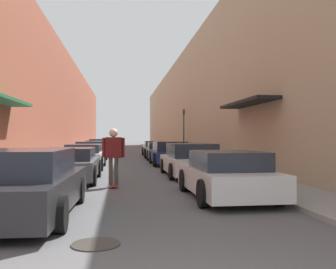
% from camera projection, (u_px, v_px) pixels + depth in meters
% --- Properties ---
extents(ground, '(152.25, 152.25, 0.00)m').
position_uv_depth(ground, '(126.00, 156.00, 29.86)').
color(ground, '#515154').
extents(curb_strip_left, '(1.80, 69.20, 0.12)m').
position_uv_depth(curb_strip_left, '(81.00, 152.00, 36.21)').
color(curb_strip_left, gray).
rests_on(curb_strip_left, ground).
extents(curb_strip_right, '(1.80, 69.20, 0.12)m').
position_uv_depth(curb_strip_right, '(167.00, 152.00, 37.24)').
color(curb_strip_right, gray).
rests_on(curb_strip_right, ground).
extents(building_row_left, '(4.90, 69.20, 9.12)m').
position_uv_depth(building_row_left, '(51.00, 105.00, 35.87)').
color(building_row_left, brown).
rests_on(building_row_left, ground).
extents(building_row_right, '(4.90, 69.20, 9.17)m').
position_uv_depth(building_row_right, '(196.00, 107.00, 37.63)').
color(building_row_right, tan).
rests_on(building_row_right, ground).
extents(parked_car_left_0, '(1.96, 4.49, 1.31)m').
position_uv_depth(parked_car_left_0, '(24.00, 185.00, 7.19)').
color(parked_car_left_0, '#232326').
rests_on(parked_car_left_0, ground).
extents(parked_car_left_1, '(2.05, 4.23, 1.17)m').
position_uv_depth(parked_car_left_1, '(68.00, 165.00, 12.87)').
color(parked_car_left_1, '#515459').
rests_on(parked_car_left_1, ground).
extents(parked_car_left_2, '(1.90, 4.57, 1.19)m').
position_uv_depth(parked_car_left_2, '(85.00, 156.00, 18.20)').
color(parked_car_left_2, silver).
rests_on(parked_car_left_2, ground).
extents(parked_car_left_3, '(1.99, 3.97, 1.24)m').
position_uv_depth(parked_car_left_3, '(90.00, 152.00, 23.45)').
color(parked_car_left_3, '#B7B7BC').
rests_on(parked_car_left_3, ground).
extents(parked_car_left_4, '(1.85, 4.06, 1.27)m').
position_uv_depth(parked_car_left_4, '(97.00, 149.00, 28.23)').
color(parked_car_left_4, gray).
rests_on(parked_car_left_4, ground).
extents(parked_car_left_5, '(2.02, 4.54, 1.34)m').
position_uv_depth(parked_car_left_5, '(100.00, 147.00, 33.91)').
color(parked_car_left_5, black).
rests_on(parked_car_left_5, ground).
extents(parked_car_right_0, '(1.92, 4.06, 1.19)m').
position_uv_depth(parked_car_right_0, '(226.00, 175.00, 9.43)').
color(parked_car_right_0, silver).
rests_on(parked_car_right_0, ground).
extents(parked_car_right_1, '(2.01, 4.49, 1.29)m').
position_uv_depth(parked_car_right_1, '(190.00, 160.00, 14.71)').
color(parked_car_right_1, silver).
rests_on(parked_car_right_1, ground).
extents(parked_car_right_2, '(2.00, 4.21, 1.28)m').
position_uv_depth(parked_car_right_2, '(169.00, 153.00, 20.54)').
color(parked_car_right_2, navy).
rests_on(parked_car_right_2, ground).
extents(parked_car_right_3, '(1.86, 4.07, 1.15)m').
position_uv_depth(parked_car_right_3, '(159.00, 151.00, 25.41)').
color(parked_car_right_3, gray).
rests_on(parked_car_right_3, ground).
extents(parked_car_right_4, '(1.88, 4.22, 1.20)m').
position_uv_depth(parked_car_right_4, '(154.00, 148.00, 30.32)').
color(parked_car_right_4, '#B7B7BC').
rests_on(parked_car_right_4, ground).
extents(skateboarder, '(0.69, 0.78, 1.80)m').
position_uv_depth(skateboarder, '(114.00, 151.00, 11.41)').
color(skateboarder, '#B2231E').
rests_on(skateboarder, ground).
extents(manhole_cover, '(0.70, 0.70, 0.02)m').
position_uv_depth(manhole_cover, '(96.00, 244.00, 5.35)').
color(manhole_cover, '#332D28').
rests_on(manhole_cover, ground).
extents(traffic_light, '(0.16, 0.22, 3.66)m').
position_uv_depth(traffic_light, '(184.00, 127.00, 30.25)').
color(traffic_light, '#2D2D2D').
rests_on(traffic_light, curb_strip_right).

